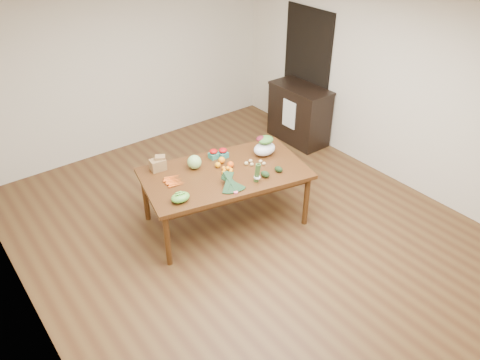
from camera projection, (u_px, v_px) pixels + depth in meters
floor at (247, 232)px, 5.86m from camera, size 6.00×6.00×0.00m
ceiling at (249, 10)px, 4.39m from camera, size 5.00×6.00×0.02m
room_walls at (248, 137)px, 5.13m from camera, size 5.02×6.02×2.70m
dining_table at (225, 197)px, 5.86m from camera, size 2.16×1.50×0.75m
doorway_dark at (306, 74)px, 7.62m from camera, size 0.02×1.00×2.10m
cabinet at (299, 114)px, 7.69m from camera, size 0.52×1.02×0.94m
dish_towel at (289, 114)px, 7.50m from camera, size 0.02×0.28×0.45m
paper_bag at (158, 164)px, 5.65m from camera, size 0.28×0.25×0.17m
cabbage at (194, 162)px, 5.68m from camera, size 0.17×0.17×0.17m
strawberry_basket_a at (214, 155)px, 5.91m from camera, size 0.13×0.13×0.10m
strawberry_basket_b at (223, 154)px, 5.92m from camera, size 0.13×0.13×0.10m
orange_a at (218, 165)px, 5.72m from camera, size 0.07×0.07×0.07m
orange_b at (222, 160)px, 5.80m from camera, size 0.09×0.09×0.09m
orange_c at (231, 165)px, 5.72m from camera, size 0.08×0.08×0.08m
mandarin_cluster at (228, 169)px, 5.63m from camera, size 0.22×0.22×0.08m
carrots at (174, 181)px, 5.46m from camera, size 0.27×0.29×0.03m
snap_pea_bag at (180, 197)px, 5.12m from camera, size 0.22×0.16×0.10m
kale_bunch at (232, 183)px, 5.31m from camera, size 0.40×0.46×0.16m
asparagus_bundle at (257, 173)px, 5.40m from camera, size 0.10×0.13×0.26m
potato_a at (246, 163)px, 5.78m from camera, size 0.05×0.05×0.05m
potato_b at (252, 164)px, 5.76m from camera, size 0.05×0.04×0.04m
potato_c at (261, 161)px, 5.82m from camera, size 0.05×0.04×0.04m
potato_d at (251, 161)px, 5.83m from camera, size 0.05×0.05×0.05m
potato_e at (264, 163)px, 5.78m from camera, size 0.05×0.04×0.04m
avocado_a at (265, 174)px, 5.54m from camera, size 0.11×0.13×0.08m
avocado_b at (279, 169)px, 5.64m from camera, size 0.10×0.12×0.07m
salad_bag at (265, 147)px, 5.94m from camera, size 0.34×0.29×0.23m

